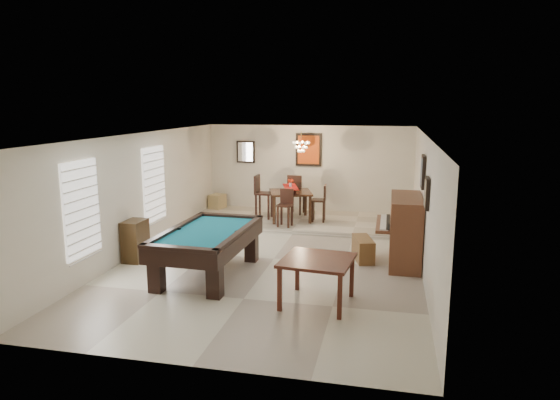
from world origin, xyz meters
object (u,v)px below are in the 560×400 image
at_px(piano_bench, 363,249).
at_px(corner_bench, 217,201).
at_px(dining_chair_east, 319,203).
at_px(dining_table, 290,203).
at_px(flower_vase, 291,183).
at_px(dining_chair_south, 285,208).
at_px(dining_chair_west, 264,197).
at_px(dining_chair_north, 296,194).
at_px(apothecary_chest, 135,241).
at_px(square_table, 317,281).
at_px(upright_piano, 397,230).
at_px(pool_table, 208,253).
at_px(chandelier, 301,143).

relative_size(piano_bench, corner_bench, 1.83).
xyz_separation_m(dining_chair_east, corner_bench, (-3.21, 1.02, -0.28)).
bearing_deg(dining_table, flower_vase, 180.00).
xyz_separation_m(dining_chair_south, dining_chair_west, (-0.75, 0.81, 0.12)).
bearing_deg(dining_chair_north, dining_chair_west, 52.26).
xyz_separation_m(apothecary_chest, dining_table, (2.52, 3.84, 0.14)).
height_order(dining_chair_west, corner_bench, dining_chair_west).
height_order(square_table, upright_piano, upright_piano).
xyz_separation_m(dining_chair_west, corner_bench, (-1.70, 0.97, -0.39)).
bearing_deg(pool_table, apothecary_chest, 165.90).
bearing_deg(chandelier, dining_chair_south, -106.10).
relative_size(dining_chair_east, corner_bench, 2.13).
xyz_separation_m(pool_table, dining_chair_south, (0.74, 3.58, 0.17)).
bearing_deg(apothecary_chest, dining_chair_east, 49.36).
xyz_separation_m(upright_piano, dining_chair_south, (-2.77, 2.04, -0.10)).
distance_m(apothecary_chest, dining_chair_east, 5.05).
distance_m(upright_piano, dining_chair_east, 3.45).
relative_size(pool_table, chandelier, 4.32).
relative_size(apothecary_chest, corner_bench, 1.86).
bearing_deg(corner_bench, dining_chair_east, -17.59).
relative_size(upright_piano, dining_chair_north, 1.48).
xyz_separation_m(pool_table, apothecary_chest, (-1.79, 0.51, -0.00)).
xyz_separation_m(piano_bench, dining_chair_west, (-2.84, 2.80, 0.48)).
distance_m(piano_bench, dining_chair_west, 4.02).
height_order(pool_table, apothecary_chest, pool_table).
distance_m(apothecary_chest, chandelier, 5.14).
height_order(square_table, chandelier, chandelier).
bearing_deg(upright_piano, dining_chair_south, 143.55).
bearing_deg(flower_vase, upright_piano, -45.39).
distance_m(dining_chair_south, corner_bench, 3.04).
bearing_deg(apothecary_chest, dining_chair_west, 65.41).
bearing_deg(dining_chair_south, square_table, -64.82).
distance_m(dining_chair_east, chandelier, 1.67).
height_order(dining_chair_north, dining_chair_east, dining_chair_north).
bearing_deg(square_table, piano_bench, 76.36).
bearing_deg(square_table, dining_chair_east, 97.83).
height_order(dining_chair_south, dining_chair_north, dining_chair_north).
distance_m(upright_piano, dining_chair_north, 4.53).
height_order(pool_table, dining_table, dining_table).
bearing_deg(dining_table, dining_chair_north, 88.77).
bearing_deg(dining_chair_north, square_table, 111.46).
height_order(corner_bench, chandelier, chandelier).
relative_size(apothecary_chest, chandelier, 1.43).
relative_size(pool_table, upright_piano, 1.56).
relative_size(upright_piano, dining_chair_south, 1.74).
distance_m(square_table, dining_table, 5.48).
height_order(upright_piano, dining_table, upright_piano).
bearing_deg(flower_vase, dining_chair_south, -89.32).
distance_m(square_table, piano_bench, 2.58).
relative_size(pool_table, dining_chair_south, 2.71).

